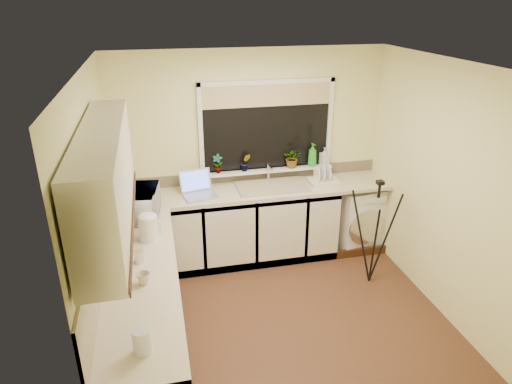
# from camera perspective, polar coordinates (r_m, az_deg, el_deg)

# --- Properties ---
(floor) EXTENTS (3.20, 3.20, 0.00)m
(floor) POSITION_cam_1_polar(r_m,az_deg,el_deg) (4.75, 3.28, -15.34)
(floor) COLOR brown
(floor) RESTS_ON ground
(ceiling) EXTENTS (3.20, 3.20, 0.00)m
(ceiling) POSITION_cam_1_polar(r_m,az_deg,el_deg) (3.74, 4.17, 15.40)
(ceiling) COLOR white
(ceiling) RESTS_ON ground
(wall_back) EXTENTS (3.20, 0.00, 3.20)m
(wall_back) POSITION_cam_1_polar(r_m,az_deg,el_deg) (5.44, -0.77, 4.73)
(wall_back) COLOR #F1EDA1
(wall_back) RESTS_ON ground
(wall_front) EXTENTS (3.20, 0.00, 3.20)m
(wall_front) POSITION_cam_1_polar(r_m,az_deg,el_deg) (2.89, 12.29, -14.22)
(wall_front) COLOR #F1EDA1
(wall_front) RESTS_ON ground
(wall_left) EXTENTS (0.00, 3.00, 3.00)m
(wall_left) POSITION_cam_1_polar(r_m,az_deg,el_deg) (3.98, -19.06, -3.93)
(wall_left) COLOR #F1EDA1
(wall_left) RESTS_ON ground
(wall_right) EXTENTS (0.00, 3.00, 3.00)m
(wall_right) POSITION_cam_1_polar(r_m,az_deg,el_deg) (4.77, 22.44, 0.13)
(wall_right) COLOR #F1EDA1
(wall_right) RESTS_ON ground
(base_cabinet_back) EXTENTS (2.55, 0.60, 0.86)m
(base_cabinet_back) POSITION_cam_1_polar(r_m,az_deg,el_deg) (5.43, -3.42, -4.50)
(base_cabinet_back) COLOR silver
(base_cabinet_back) RESTS_ON floor
(base_cabinet_left) EXTENTS (0.54, 2.40, 0.86)m
(base_cabinet_left) POSITION_cam_1_polar(r_m,az_deg,el_deg) (4.12, -13.65, -15.36)
(base_cabinet_left) COLOR silver
(base_cabinet_left) RESTS_ON floor
(worktop_back) EXTENTS (3.20, 0.60, 0.04)m
(worktop_back) POSITION_cam_1_polar(r_m,az_deg,el_deg) (5.29, -0.07, 0.17)
(worktop_back) COLOR beige
(worktop_back) RESTS_ON base_cabinet_back
(worktop_left) EXTENTS (0.60, 2.40, 0.04)m
(worktop_left) POSITION_cam_1_polar(r_m,az_deg,el_deg) (3.86, -14.28, -10.12)
(worktop_left) COLOR beige
(worktop_left) RESTS_ON base_cabinet_left
(upper_cabinet) EXTENTS (0.28, 1.90, 0.70)m
(upper_cabinet) POSITION_cam_1_polar(r_m,az_deg,el_deg) (3.33, -18.25, 1.64)
(upper_cabinet) COLOR silver
(upper_cabinet) RESTS_ON wall_left
(splashback_left) EXTENTS (0.02, 2.40, 0.45)m
(splashback_left) POSITION_cam_1_polar(r_m,az_deg,el_deg) (3.76, -19.05, -7.32)
(splashback_left) COLOR beige
(splashback_left) RESTS_ON wall_left
(splashback_back) EXTENTS (3.20, 0.02, 0.14)m
(splashback_back) POSITION_cam_1_polar(r_m,az_deg,el_deg) (5.52, -0.73, 2.18)
(splashback_back) COLOR beige
(splashback_back) RESTS_ON wall_back
(window_glass) EXTENTS (1.50, 0.02, 1.00)m
(window_glass) POSITION_cam_1_polar(r_m,az_deg,el_deg) (5.38, 1.35, 8.11)
(window_glass) COLOR black
(window_glass) RESTS_ON wall_back
(window_blind) EXTENTS (1.50, 0.02, 0.25)m
(window_blind) POSITION_cam_1_polar(r_m,az_deg,el_deg) (5.27, 1.45, 11.98)
(window_blind) COLOR tan
(window_blind) RESTS_ON wall_back
(windowsill) EXTENTS (1.60, 0.14, 0.03)m
(windowsill) POSITION_cam_1_polar(r_m,az_deg,el_deg) (5.49, 1.44, 2.77)
(windowsill) COLOR white
(windowsill) RESTS_ON wall_back
(sink) EXTENTS (0.82, 0.46, 0.03)m
(sink) POSITION_cam_1_polar(r_m,az_deg,el_deg) (5.33, 2.03, 0.69)
(sink) COLOR tan
(sink) RESTS_ON worktop_back
(faucet) EXTENTS (0.03, 0.03, 0.24)m
(faucet) POSITION_cam_1_polar(r_m,az_deg,el_deg) (5.45, 1.56, 2.44)
(faucet) COLOR silver
(faucet) RESTS_ON worktop_back
(washing_machine) EXTENTS (0.64, 0.63, 0.80)m
(washing_machine) POSITION_cam_1_polar(r_m,az_deg,el_deg) (5.93, 12.38, -2.86)
(washing_machine) COLOR white
(washing_machine) RESTS_ON floor
(laptop) EXTENTS (0.42, 0.42, 0.26)m
(laptop) POSITION_cam_1_polar(r_m,az_deg,el_deg) (5.16, -7.26, 0.42)
(laptop) COLOR #A4A4AC
(laptop) RESTS_ON worktop_back
(kettle) EXTENTS (0.18, 0.18, 0.23)m
(kettle) POSITION_cam_1_polar(r_m,az_deg,el_deg) (4.28, -13.31, -4.42)
(kettle) COLOR white
(kettle) RESTS_ON worktop_left
(dish_rack) EXTENTS (0.36, 0.27, 0.05)m
(dish_rack) POSITION_cam_1_polar(r_m,az_deg,el_deg) (5.49, 8.42, 1.29)
(dish_rack) COLOR beige
(dish_rack) RESTS_ON worktop_back
(tripod) EXTENTS (0.66, 0.66, 1.22)m
(tripod) POSITION_cam_1_polar(r_m,az_deg,el_deg) (5.10, 14.57, -5.00)
(tripod) COLOR black
(tripod) RESTS_ON floor
(glass_jug) EXTENTS (0.12, 0.12, 0.17)m
(glass_jug) POSITION_cam_1_polar(r_m,az_deg,el_deg) (3.07, -14.06, -17.61)
(glass_jug) COLOR silver
(glass_jug) RESTS_ON worktop_left
(steel_jar) EXTENTS (0.08, 0.08, 0.11)m
(steel_jar) POSITION_cam_1_polar(r_m,az_deg,el_deg) (3.98, -14.43, -7.83)
(steel_jar) COLOR silver
(steel_jar) RESTS_ON worktop_left
(microwave) EXTENTS (0.42, 0.57, 0.29)m
(microwave) POSITION_cam_1_polar(r_m,az_deg,el_deg) (4.72, -14.34, -1.38)
(microwave) COLOR white
(microwave) RESTS_ON worktop_left
(plant_a) EXTENTS (0.14, 0.12, 0.23)m
(plant_a) POSITION_cam_1_polar(r_m,az_deg,el_deg) (5.33, -4.83, 3.53)
(plant_a) COLOR #999999
(plant_a) RESTS_ON windowsill
(plant_b) EXTENTS (0.12, 0.10, 0.21)m
(plant_b) POSITION_cam_1_polar(r_m,az_deg,el_deg) (5.38, -1.33, 3.73)
(plant_b) COLOR #999999
(plant_b) RESTS_ON windowsill
(plant_d) EXTENTS (0.27, 0.25, 0.24)m
(plant_d) POSITION_cam_1_polar(r_m,az_deg,el_deg) (5.51, 4.60, 4.29)
(plant_d) COLOR #999999
(plant_d) RESTS_ON windowsill
(soap_bottle_green) EXTENTS (0.13, 0.13, 0.28)m
(soap_bottle_green) POSITION_cam_1_polar(r_m,az_deg,el_deg) (5.58, 7.06, 4.64)
(soap_bottle_green) COLOR green
(soap_bottle_green) RESTS_ON windowsill
(soap_bottle_clear) EXTENTS (0.11, 0.11, 0.21)m
(soap_bottle_clear) POSITION_cam_1_polar(r_m,az_deg,el_deg) (5.66, 8.55, 4.46)
(soap_bottle_clear) COLOR #999999
(soap_bottle_clear) RESTS_ON windowsill
(cup_back) EXTENTS (0.13, 0.13, 0.09)m
(cup_back) POSITION_cam_1_polar(r_m,az_deg,el_deg) (5.55, 9.51, 1.69)
(cup_back) COLOR white
(cup_back) RESTS_ON worktop_back
(cup_left) EXTENTS (0.11, 0.11, 0.10)m
(cup_left) POSITION_cam_1_polar(r_m,az_deg,el_deg) (3.70, -13.88, -10.47)
(cup_left) COLOR beige
(cup_left) RESTS_ON worktop_left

